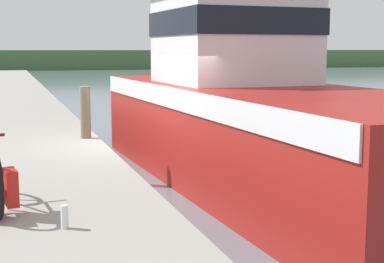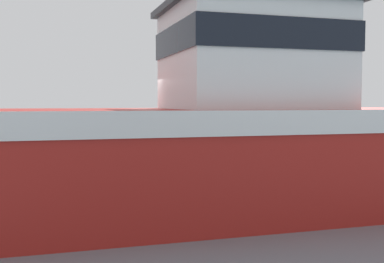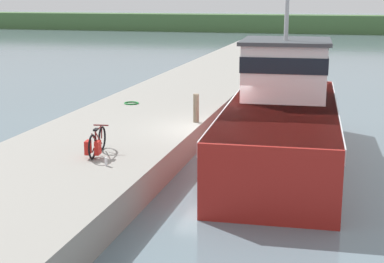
{
  "view_description": "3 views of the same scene",
  "coord_description": "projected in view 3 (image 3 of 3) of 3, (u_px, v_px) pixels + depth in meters",
  "views": [
    {
      "loc": [
        -2.43,
        -10.68,
        2.62
      ],
      "look_at": [
        0.1,
        -2.75,
        1.45
      ],
      "focal_mm": 55.0,
      "sensor_mm": 36.0,
      "label": 1
    },
    {
      "loc": [
        10.61,
        -2.35,
        2.03
      ],
      "look_at": [
        0.75,
        0.09,
        1.42
      ],
      "focal_mm": 45.0,
      "sensor_mm": 36.0,
      "label": 2
    },
    {
      "loc": [
        4.01,
        -18.9,
        5.31
      ],
      "look_at": [
        -0.49,
        -1.49,
        1.1
      ],
      "focal_mm": 55.0,
      "sensor_mm": 36.0,
      "label": 3
    }
  ],
  "objects": [
    {
      "name": "water_bottle_on_curb",
      "position": [
        106.0,
        162.0,
        15.53
      ],
      "size": [
        0.08,
        0.08,
        0.23
      ],
      "primitive_type": "cylinder",
      "color": "silver",
      "rests_on": "dock_pier"
    },
    {
      "name": "fishing_boat_main",
      "position": [
        283.0,
        116.0,
        19.27
      ],
      "size": [
        3.97,
        12.93,
        9.18
      ],
      "rotation": [
        0.0,
        0.0,
        0.05
      ],
      "color": "maroon",
      "rests_on": "ground_plane"
    },
    {
      "name": "bicycle_touring",
      "position": [
        96.0,
        143.0,
        16.48
      ],
      "size": [
        0.56,
        1.7,
        0.76
      ],
      "rotation": [
        0.0,
        0.0,
        0.14
      ],
      "color": "black",
      "rests_on": "dock_pier"
    },
    {
      "name": "dock_pier",
      "position": [
        124.0,
        136.0,
        20.73
      ],
      "size": [
        5.35,
        80.0,
        0.89
      ],
      "primitive_type": "cube",
      "color": "gray",
      "rests_on": "ground_plane"
    },
    {
      "name": "hose_coil",
      "position": [
        131.0,
        103.0,
        24.37
      ],
      "size": [
        0.61,
        0.61,
        0.06
      ],
      "primitive_type": "torus",
      "color": "#197A2D",
      "rests_on": "dock_pier"
    },
    {
      "name": "ground_plane",
      "position": [
        217.0,
        154.0,
        20.01
      ],
      "size": [
        320.0,
        320.0,
        0.0
      ],
      "primitive_type": "plane",
      "color": "slate"
    },
    {
      "name": "mooring_post",
      "position": [
        196.0,
        108.0,
        20.74
      ],
      "size": [
        0.21,
        0.21,
        1.02
      ],
      "primitive_type": "cylinder",
      "color": "#756651",
      "rests_on": "dock_pier"
    }
  ]
}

